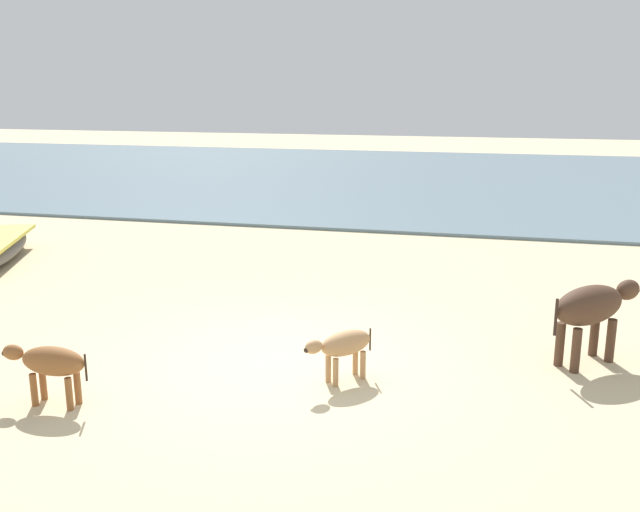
% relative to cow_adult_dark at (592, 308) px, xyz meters
% --- Properties ---
extents(ground, '(80.00, 80.00, 0.00)m').
position_rel_cow_adult_dark_xyz_m(ground, '(-3.88, -0.95, -0.75)').
color(ground, beige).
extents(sea_water, '(60.00, 20.00, 0.08)m').
position_rel_cow_adult_dark_xyz_m(sea_water, '(-3.88, 17.35, -0.71)').
color(sea_water, slate).
rests_on(sea_water, ground).
extents(cow_adult_dark, '(1.33, 1.33, 1.05)m').
position_rel_cow_adult_dark_xyz_m(cow_adult_dark, '(0.00, 0.00, 0.00)').
color(cow_adult_dark, '#4C3323').
rests_on(cow_adult_dark, ground).
extents(calf_near_brown, '(1.07, 0.31, 0.69)m').
position_rel_cow_adult_dark_xyz_m(calf_near_brown, '(-6.03, -2.69, -0.25)').
color(calf_near_brown, brown).
rests_on(calf_near_brown, ground).
extents(calf_far_tan, '(0.79, 0.83, 0.64)m').
position_rel_cow_adult_dark_xyz_m(calf_far_tan, '(-2.97, -1.30, -0.29)').
color(calf_far_tan, tan).
rests_on(calf_far_tan, ground).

